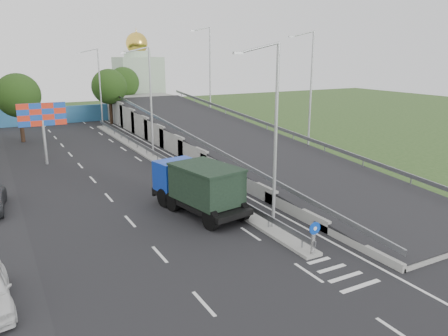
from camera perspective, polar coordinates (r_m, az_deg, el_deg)
ground at (r=20.86m, az=15.39°, el=-13.52°), size 160.00×160.00×0.00m
road_surface at (r=35.81m, az=-10.96°, el=-1.19°), size 26.00×90.00×0.04m
median at (r=40.37m, az=-8.66°, el=0.88°), size 1.00×44.00×0.20m
overpass_ramp at (r=43.07m, az=0.68°, el=4.18°), size 10.00×50.00×3.50m
median_guardrail at (r=40.22m, az=-8.70°, el=1.78°), size 0.09×44.00×0.71m
sign_bollard at (r=21.84m, az=11.61°, el=-8.92°), size 0.64×0.23×1.67m
lamp_post_near at (r=23.45m, az=6.42°, el=5.14°), size 2.74×0.18×10.08m
lamp_post_mid at (r=41.32m, az=-9.79°, el=9.20°), size 2.74×0.18×10.08m
lamp_post_far at (r=60.54m, az=-16.08°, el=10.57°), size 2.74×0.18×10.08m
blue_wall at (r=66.13m, az=-20.46°, el=6.51°), size 30.00×0.50×2.40m
church at (r=76.65m, az=-11.11°, el=11.27°), size 7.00×7.00×13.80m
billboard at (r=41.52m, az=-22.64°, el=6.04°), size 4.00×0.24×5.50m
tree_left_mid at (r=53.23m, az=-25.31°, el=8.55°), size 4.80×4.80×7.60m
tree_median_far at (r=62.96m, az=-14.76°, el=10.23°), size 4.80×4.80×7.60m
tree_ramp_far at (r=70.73m, az=-12.98°, el=10.79°), size 4.80×4.80×7.60m
dump_truck at (r=27.11m, az=-3.44°, el=-2.28°), size 3.86×7.54×3.17m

